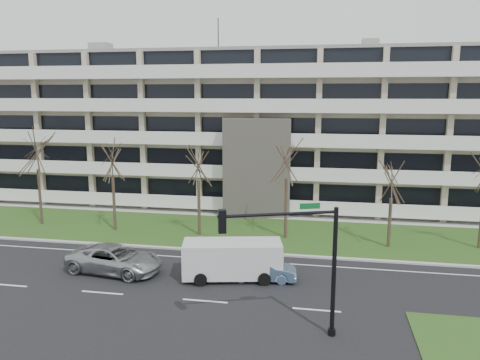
% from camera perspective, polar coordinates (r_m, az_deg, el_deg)
% --- Properties ---
extents(ground, '(160.00, 160.00, 0.00)m').
position_cam_1_polar(ground, '(26.32, -4.28, -14.50)').
color(ground, black).
rests_on(ground, ground).
extents(grass_verge, '(90.00, 10.00, 0.06)m').
position_cam_1_polar(grass_verge, '(38.22, 0.66, -6.39)').
color(grass_verge, '#2D4F1A').
rests_on(grass_verge, ground).
extents(curb, '(90.00, 0.35, 0.12)m').
position_cam_1_polar(curb, '(33.54, -0.80, -8.77)').
color(curb, '#B2B2AD').
rests_on(curb, ground).
extents(sidewalk, '(90.00, 2.00, 0.08)m').
position_cam_1_polar(sidewalk, '(43.45, 1.88, -4.31)').
color(sidewalk, '#B2B2AD').
rests_on(sidewalk, ground).
extents(lane_edge_line, '(90.00, 0.12, 0.01)m').
position_cam_1_polar(lane_edge_line, '(32.17, -1.32, -9.72)').
color(lane_edge_line, white).
rests_on(lane_edge_line, ground).
extents(apartment_building, '(60.50, 15.10, 18.75)m').
position_cam_1_polar(apartment_building, '(48.91, 3.12, 6.33)').
color(apartment_building, beige).
rests_on(apartment_building, ground).
extents(silver_pickup, '(6.41, 3.63, 1.69)m').
position_cam_1_polar(silver_pickup, '(30.91, -15.00, -9.29)').
color(silver_pickup, '#A8ABAF').
rests_on(silver_pickup, ground).
extents(blue_sedan, '(4.19, 1.75, 1.35)m').
position_cam_1_polar(blue_sedan, '(28.69, 2.74, -10.85)').
color(blue_sedan, '#6B90BA').
rests_on(blue_sedan, ground).
extents(white_van, '(6.27, 3.34, 2.31)m').
position_cam_1_polar(white_van, '(28.70, -0.78, -9.33)').
color(white_van, silver).
rests_on(white_van, ground).
extents(traffic_signal, '(5.21, 2.13, 6.37)m').
position_cam_1_polar(traffic_signal, '(21.20, 6.87, -8.81)').
color(traffic_signal, black).
rests_on(traffic_signal, ground).
extents(tree_1, '(4.30, 4.30, 8.60)m').
position_cam_1_polar(tree_1, '(42.90, -23.60, 3.67)').
color(tree_1, '#382B21').
rests_on(tree_1, ground).
extents(tree_2, '(4.08, 4.08, 8.15)m').
position_cam_1_polar(tree_2, '(38.96, -15.38, 3.05)').
color(tree_2, '#382B21').
rests_on(tree_2, ground).
extents(tree_3, '(3.97, 3.97, 7.93)m').
position_cam_1_polar(tree_3, '(36.36, -5.11, 2.61)').
color(tree_3, '#382B21').
rests_on(tree_3, ground).
extents(tree_4, '(4.23, 4.23, 8.46)m').
position_cam_1_polar(tree_4, '(35.57, 5.73, 3.10)').
color(tree_4, '#382B21').
rests_on(tree_4, ground).
extents(tree_5, '(3.30, 3.30, 6.59)m').
position_cam_1_polar(tree_5, '(35.15, 18.06, 0.14)').
color(tree_5, '#382B21').
rests_on(tree_5, ground).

